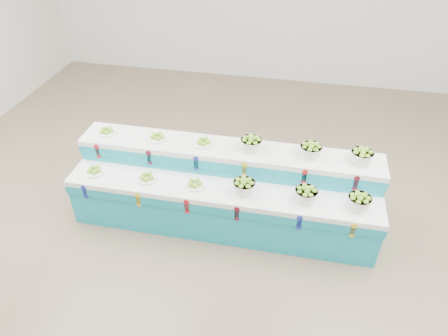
{
  "coord_description": "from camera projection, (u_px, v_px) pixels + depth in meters",
  "views": [
    {
      "loc": [
        0.63,
        -3.63,
        3.93
      ],
      "look_at": [
        -0.18,
        0.33,
        0.87
      ],
      "focal_mm": 32.39,
      "sensor_mm": 36.0,
      "label": 1
    }
  ],
  "objects": [
    {
      "name": "basket_lower_mid",
      "position": [
        306.0,
        194.0,
        4.74
      ],
      "size": [
        0.27,
        0.27,
        0.2
      ],
      "primitive_type": null,
      "rotation": [
        0.0,
        0.0,
        0.0
      ],
      "color": "silver",
      "rests_on": "display_stand"
    },
    {
      "name": "plate_lower_mid",
      "position": [
        147.0,
        177.0,
        5.1
      ],
      "size": [
        0.25,
        0.25,
        0.09
      ],
      "primitive_type": "cylinder",
      "rotation": [
        0.0,
        0.0,
        0.0
      ],
      "color": "white",
      "rests_on": "display_stand"
    },
    {
      "name": "basket_lower_left",
      "position": [
        244.0,
        186.0,
        4.86
      ],
      "size": [
        0.27,
        0.27,
        0.2
      ],
      "primitive_type": null,
      "rotation": [
        0.0,
        0.0,
        0.0
      ],
      "color": "silver",
      "rests_on": "display_stand"
    },
    {
      "name": "basket_lower_right",
      "position": [
        359.0,
        201.0,
        4.65
      ],
      "size": [
        0.27,
        0.27,
        0.2
      ],
      "primitive_type": null,
      "rotation": [
        0.0,
        0.0,
        0.0
      ],
      "color": "silver",
      "rests_on": "display_stand"
    },
    {
      "name": "basket_upper_right",
      "position": [
        362.0,
        156.0,
        4.85
      ],
      "size": [
        0.27,
        0.27,
        0.2
      ],
      "primitive_type": null,
      "rotation": [
        0.0,
        0.0,
        0.0
      ],
      "color": "silver",
      "rests_on": "display_stand"
    },
    {
      "name": "basket_upper_mid",
      "position": [
        311.0,
        150.0,
        4.94
      ],
      "size": [
        0.27,
        0.27,
        0.2
      ],
      "primitive_type": null,
      "rotation": [
        0.0,
        0.0,
        0.0
      ],
      "color": "silver",
      "rests_on": "display_stand"
    },
    {
      "name": "basket_upper_left",
      "position": [
        251.0,
        143.0,
        5.06
      ],
      "size": [
        0.27,
        0.27,
        0.2
      ],
      "primitive_type": null,
      "rotation": [
        0.0,
        0.0,
        0.0
      ],
      "color": "silver",
      "rests_on": "display_stand"
    },
    {
      "name": "plate_upper_right",
      "position": [
        204.0,
        142.0,
        5.2
      ],
      "size": [
        0.25,
        0.25,
        0.09
      ],
      "primitive_type": "cylinder",
      "rotation": [
        0.0,
        0.0,
        0.0
      ],
      "color": "white",
      "rests_on": "display_stand"
    },
    {
      "name": "plate_upper_left",
      "position": [
        106.0,
        131.0,
        5.41
      ],
      "size": [
        0.25,
        0.25,
        0.09
      ],
      "primitive_type": "cylinder",
      "rotation": [
        0.0,
        0.0,
        0.0
      ],
      "color": "white",
      "rests_on": "display_stand"
    },
    {
      "name": "ground",
      "position": [
        233.0,
        237.0,
        5.31
      ],
      "size": [
        10.0,
        10.0,
        0.0
      ],
      "primitive_type": "plane",
      "color": "#74644E",
      "rests_on": "ground"
    },
    {
      "name": "plate_lower_right",
      "position": [
        195.0,
        183.0,
        4.99
      ],
      "size": [
        0.25,
        0.25,
        0.09
      ],
      "primitive_type": "cylinder",
      "rotation": [
        0.0,
        0.0,
        0.0
      ],
      "color": "white",
      "rests_on": "display_stand"
    },
    {
      "name": "display_stand",
      "position": [
        224.0,
        190.0,
        5.29
      ],
      "size": [
        3.95,
        1.02,
        1.02
      ],
      "primitive_type": null,
      "rotation": [
        0.0,
        0.0,
        0.0
      ],
      "color": "#1A9EB9",
      "rests_on": "ground"
    },
    {
      "name": "plate_upper_mid",
      "position": [
        157.0,
        136.0,
        5.3
      ],
      "size": [
        0.25,
        0.25,
        0.09
      ],
      "primitive_type": "cylinder",
      "rotation": [
        0.0,
        0.0,
        0.0
      ],
      "color": "white",
      "rests_on": "display_stand"
    },
    {
      "name": "plate_lower_left",
      "position": [
        94.0,
        170.0,
        5.21
      ],
      "size": [
        0.25,
        0.25,
        0.09
      ],
      "primitive_type": "cylinder",
      "rotation": [
        0.0,
        0.0,
        0.0
      ],
      "color": "white",
      "rests_on": "display_stand"
    }
  ]
}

